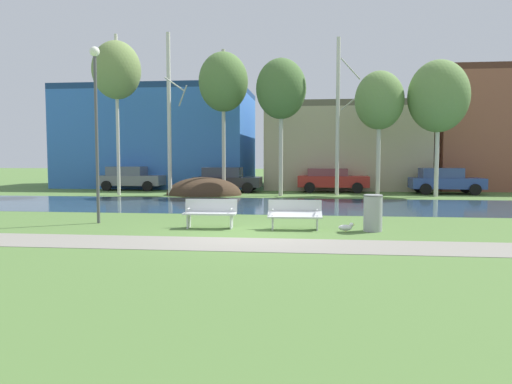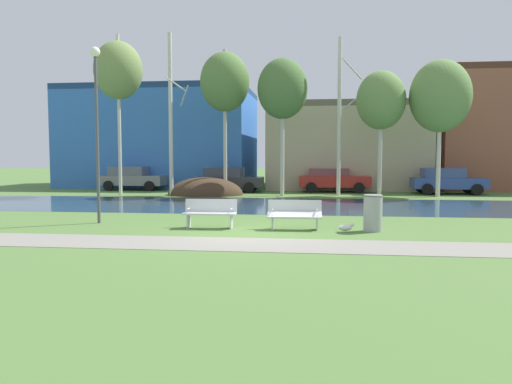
% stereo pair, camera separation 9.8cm
% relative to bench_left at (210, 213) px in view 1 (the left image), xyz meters
% --- Properties ---
extents(ground_plane, '(120.00, 120.00, 0.00)m').
position_rel_bench_left_xyz_m(ground_plane, '(1.28, 8.96, -0.47)').
color(ground_plane, '#517538').
extents(paved_path_strip, '(60.00, 1.87, 0.01)m').
position_rel_bench_left_xyz_m(paved_path_strip, '(1.28, -2.64, -0.47)').
color(paved_path_strip, gray).
rests_on(paved_path_strip, ground).
extents(river_band, '(80.00, 7.14, 0.01)m').
position_rel_bench_left_xyz_m(river_band, '(1.28, 7.05, -0.47)').
color(river_band, '#2D475B').
rests_on(river_band, ground).
extents(soil_mound, '(4.27, 3.19, 2.00)m').
position_rel_bench_left_xyz_m(soil_mound, '(-2.94, 12.42, -0.47)').
color(soil_mound, '#423021').
rests_on(soil_mound, ground).
extents(bench_left, '(1.62, 0.61, 0.87)m').
position_rel_bench_left_xyz_m(bench_left, '(0.00, 0.00, 0.00)').
color(bench_left, silver).
rests_on(bench_left, ground).
extents(bench_right, '(1.62, 0.61, 0.87)m').
position_rel_bench_left_xyz_m(bench_right, '(2.56, 0.00, 0.00)').
color(bench_right, silver).
rests_on(bench_right, ground).
extents(trash_bin, '(0.56, 0.56, 1.06)m').
position_rel_bench_left_xyz_m(trash_bin, '(4.82, -0.10, 0.08)').
color(trash_bin, '#999B9E').
rests_on(trash_bin, ground).
extents(seagull, '(0.47, 0.18, 0.27)m').
position_rel_bench_left_xyz_m(seagull, '(4.05, -0.31, -0.34)').
color(seagull, white).
rests_on(seagull, ground).
extents(streetlamp, '(0.32, 0.32, 5.66)m').
position_rel_bench_left_xyz_m(streetlamp, '(-3.84, 0.65, 3.27)').
color(streetlamp, '#4C4C51').
rests_on(streetlamp, ground).
extents(birch_far_left, '(2.66, 2.66, 8.87)m').
position_rel_bench_left_xyz_m(birch_far_left, '(-7.68, 11.79, 6.41)').
color(birch_far_left, beige).
rests_on(birch_far_left, ground).
extents(birch_left, '(1.17, 1.90, 8.85)m').
position_rel_bench_left_xyz_m(birch_left, '(-4.66, 11.66, 4.00)').
color(birch_left, beige).
rests_on(birch_left, ground).
extents(birch_center_left, '(2.75, 2.75, 8.08)m').
position_rel_bench_left_xyz_m(birch_center_left, '(-1.85, 12.64, 5.80)').
color(birch_center_left, '#BCB7A8').
rests_on(birch_center_left, ground).
extents(birch_center, '(2.73, 2.73, 7.48)m').
position_rel_bench_left_xyz_m(birch_center, '(1.39, 12.31, 5.33)').
color(birch_center, beige).
rests_on(birch_center, ground).
extents(birch_center_right, '(1.31, 2.32, 8.66)m').
position_rel_bench_left_xyz_m(birch_center_right, '(4.51, 12.94, 3.94)').
color(birch_center_right, beige).
rests_on(birch_center_right, ground).
extents(birch_right, '(2.65, 2.65, 6.81)m').
position_rel_bench_left_xyz_m(birch_right, '(6.72, 12.94, 4.72)').
color(birch_right, beige).
rests_on(birch_right, ground).
extents(birch_far_right, '(3.20, 3.20, 7.28)m').
position_rel_bench_left_xyz_m(birch_far_right, '(9.77, 12.71, 4.88)').
color(birch_far_right, beige).
rests_on(birch_far_right, ground).
extents(parked_van_nearest_grey, '(4.07, 1.98, 1.52)m').
position_rel_bench_left_xyz_m(parked_van_nearest_grey, '(-8.46, 15.65, 0.32)').
color(parked_van_nearest_grey, slate).
rests_on(parked_van_nearest_grey, ground).
extents(parked_sedan_second_dark, '(4.06, 2.15, 1.50)m').
position_rel_bench_left_xyz_m(parked_sedan_second_dark, '(-2.09, 14.87, 0.31)').
color(parked_sedan_second_dark, '#282B30').
rests_on(parked_sedan_second_dark, ground).
extents(parked_hatch_third_red, '(4.24, 2.15, 1.44)m').
position_rel_bench_left_xyz_m(parked_hatch_third_red, '(4.30, 15.47, 0.30)').
color(parked_hatch_third_red, maroon).
rests_on(parked_hatch_third_red, ground).
extents(parked_wagon_fourth_blue, '(4.05, 1.96, 1.50)m').
position_rel_bench_left_xyz_m(parked_wagon_fourth_blue, '(10.72, 14.62, 0.31)').
color(parked_wagon_fourth_blue, '#2D4793').
rests_on(parked_wagon_fourth_blue, ground).
extents(building_blue_store, '(13.00, 8.70, 7.01)m').
position_rel_bench_left_xyz_m(building_blue_store, '(-7.97, 20.70, 3.03)').
color(building_blue_store, '#3870C6').
rests_on(building_blue_store, ground).
extents(building_beige_block, '(10.33, 9.81, 5.67)m').
position_rel_bench_left_xyz_m(building_beige_block, '(5.25, 20.92, 2.36)').
color(building_beige_block, '#BCAD8E').
rests_on(building_beige_block, ground).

